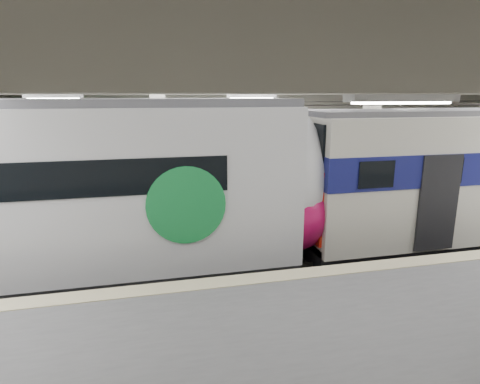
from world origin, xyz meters
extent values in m
cube|color=black|center=(0.00, 0.00, -0.05)|extent=(36.00, 24.00, 0.10)
cube|color=silver|center=(0.00, 0.00, 5.55)|extent=(36.00, 24.00, 0.20)
cube|color=beige|center=(0.00, 10.00, 2.75)|extent=(30.00, 0.10, 5.50)
cube|color=beige|center=(0.00, -3.25, 1.11)|extent=(30.00, 0.50, 0.02)
cube|color=beige|center=(-3.00, 3.00, 2.75)|extent=(0.50, 0.50, 5.50)
cube|color=beige|center=(5.00, 3.00, 2.75)|extent=(0.50, 0.50, 5.50)
cube|color=beige|center=(0.00, 0.00, 5.25)|extent=(30.00, 18.00, 0.50)
cube|color=#59544C|center=(0.00, 0.00, 0.08)|extent=(30.00, 1.52, 0.16)
cube|color=#59544C|center=(0.00, 5.50, 0.08)|extent=(30.00, 1.52, 0.16)
cylinder|color=black|center=(0.00, 0.00, 4.70)|extent=(30.00, 0.03, 0.03)
cylinder|color=black|center=(0.00, 5.50, 4.70)|extent=(30.00, 0.03, 0.03)
cube|color=white|center=(0.00, -2.00, 4.92)|extent=(26.00, 8.40, 0.12)
cube|color=silver|center=(-6.49, 0.00, 2.60)|extent=(13.97, 3.12, 4.19)
ellipsoid|color=silver|center=(0.50, 0.00, 2.60)|extent=(2.47, 3.06, 4.11)
ellipsoid|color=#AE0E4A|center=(0.62, 0.00, 1.67)|extent=(2.62, 3.12, 2.52)
cylinder|color=#18893E|center=(-2.57, -1.59, 2.39)|extent=(1.93, 0.06, 1.93)
cube|color=#4C4C51|center=(-6.49, 0.00, 4.79)|extent=(13.97, 2.56, 0.20)
cube|color=black|center=(-6.49, 0.00, 0.35)|extent=(13.97, 2.18, 0.70)
cube|color=red|center=(1.14, 0.00, 1.90)|extent=(0.08, 2.54, 2.14)
cube|color=black|center=(1.14, 0.00, 3.53)|extent=(0.08, 2.39, 1.40)
cube|color=silver|center=(-7.57, 5.50, 2.37)|extent=(13.90, 3.47, 3.74)
cube|color=#18893E|center=(-7.57, 5.50, 2.86)|extent=(13.95, 3.53, 0.79)
cube|color=#4C4C51|center=(-7.57, 5.50, 4.34)|extent=(13.88, 2.98, 0.16)
cube|color=black|center=(-7.57, 5.50, 0.30)|extent=(13.89, 3.17, 0.60)
camera|label=1|loc=(-3.45, -10.97, 4.99)|focal=30.00mm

